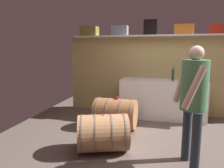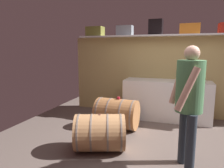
# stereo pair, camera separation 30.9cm
# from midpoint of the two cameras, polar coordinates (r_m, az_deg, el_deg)

# --- Properties ---
(ground_plane) EXTENTS (6.17, 7.39, 0.02)m
(ground_plane) POSITION_cam_midpoint_polar(r_m,az_deg,el_deg) (4.06, 16.15, -14.52)
(ground_plane) COLOR #5F524C
(back_wall_panel) EXTENTS (4.97, 0.10, 1.92)m
(back_wall_panel) POSITION_cam_midpoint_polar(r_m,az_deg,el_deg) (5.33, 17.37, 1.95)
(back_wall_panel) COLOR tan
(back_wall_panel) RESTS_ON ground
(high_shelf_board) EXTENTS (4.57, 0.40, 0.03)m
(high_shelf_board) POSITION_cam_midpoint_polar(r_m,az_deg,el_deg) (5.15, 17.87, 12.56)
(high_shelf_board) COLOR white
(high_shelf_board) RESTS_ON back_wall_panel
(toolcase_olive) EXTENTS (0.44, 0.29, 0.24)m
(toolcase_olive) POSITION_cam_midpoint_polar(r_m,az_deg,el_deg) (5.54, -3.01, 14.14)
(toolcase_olive) COLOR olive
(toolcase_olive) RESTS_ON high_shelf_board
(toolcase_grey) EXTENTS (0.40, 0.25, 0.24)m
(toolcase_grey) POSITION_cam_midpoint_polar(r_m,az_deg,el_deg) (5.31, 5.24, 14.33)
(toolcase_grey) COLOR gray
(toolcase_grey) RESTS_ON high_shelf_board
(toolcase_black) EXTENTS (0.32, 0.25, 0.36)m
(toolcase_black) POSITION_cam_midpoint_polar(r_m,az_deg,el_deg) (5.19, 13.63, 14.86)
(toolcase_black) COLOR black
(toolcase_black) RESTS_ON high_shelf_board
(toolcase_orange) EXTENTS (0.44, 0.31, 0.23)m
(toolcase_orange) POSITION_cam_midpoint_polar(r_m,az_deg,el_deg) (5.17, 22.20, 13.76)
(toolcase_orange) COLOR orange
(toolcase_orange) RESTS_ON high_shelf_board
(work_cabinet) EXTENTS (1.94, 0.63, 0.91)m
(work_cabinet) POSITION_cam_midpoint_polar(r_m,az_deg,el_deg) (5.05, 16.37, -4.21)
(work_cabinet) COLOR white
(work_cabinet) RESTS_ON ground
(wine_bottle_green) EXTENTS (0.06, 0.06, 0.33)m
(wine_bottle_green) POSITION_cam_midpoint_polar(r_m,az_deg,el_deg) (4.90, 19.24, 2.39)
(wine_bottle_green) COLOR #275330
(wine_bottle_green) RESTS_ON work_cabinet
(wine_glass) EXTENTS (0.08, 0.08, 0.14)m
(wine_glass) POSITION_cam_midpoint_polar(r_m,az_deg,el_deg) (4.94, 21.60, 1.64)
(wine_glass) COLOR white
(wine_glass) RESTS_ON work_cabinet
(red_funnel) EXTENTS (0.11, 0.11, 0.11)m
(red_funnel) POSITION_cam_midpoint_polar(r_m,az_deg,el_deg) (4.82, 25.01, 0.80)
(red_funnel) COLOR red
(red_funnel) RESTS_ON work_cabinet
(wine_barrel_near) EXTENTS (0.87, 0.65, 0.62)m
(wine_barrel_near) POSITION_cam_midpoint_polar(r_m,az_deg,el_deg) (4.33, 3.40, -8.08)
(wine_barrel_near) COLOR #A0693D
(wine_barrel_near) RESTS_ON ground
(wine_barrel_far) EXTENTS (0.94, 0.82, 0.60)m
(wine_barrel_far) POSITION_cam_midpoint_polar(r_m,az_deg,el_deg) (3.41, -0.70, -13.17)
(wine_barrel_far) COLOR tan
(wine_barrel_far) RESTS_ON ground
(tasting_cup) EXTENTS (0.06, 0.06, 0.04)m
(tasting_cup) POSITION_cam_midpoint_polar(r_m,az_deg,el_deg) (4.24, 3.88, -3.86)
(tasting_cup) COLOR red
(tasting_cup) RESTS_ON wine_barrel_near
(winemaker_pouring) EXTENTS (0.45, 0.54, 1.66)m
(winemaker_pouring) POSITION_cam_midpoint_polar(r_m,az_deg,el_deg) (2.93, 23.16, -2.96)
(winemaker_pouring) COLOR #29323C
(winemaker_pouring) RESTS_ON ground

